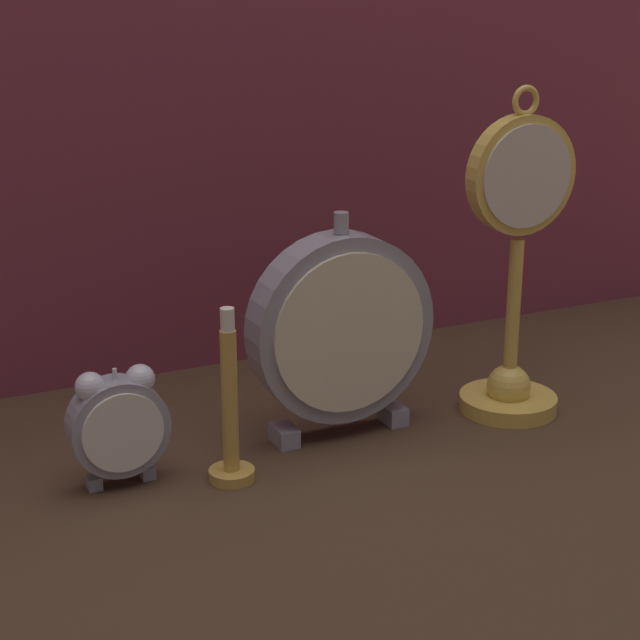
# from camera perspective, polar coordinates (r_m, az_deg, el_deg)

# --- Properties ---
(ground_plane) EXTENTS (4.00, 4.00, 0.00)m
(ground_plane) POSITION_cam_1_polar(r_m,az_deg,el_deg) (0.97, 2.06, -8.19)
(ground_plane) COLOR #422D1E
(fabric_backdrop_drape) EXTENTS (1.45, 0.01, 0.77)m
(fabric_backdrop_drape) POSITION_cam_1_polar(r_m,az_deg,el_deg) (1.17, -5.42, 15.71)
(fabric_backdrop_drape) COLOR brown
(fabric_backdrop_drape) RESTS_ON ground_plane
(pocket_watch_on_stand) EXTENTS (0.12, 0.10, 0.33)m
(pocket_watch_on_stand) POSITION_cam_1_polar(r_m,az_deg,el_deg) (1.08, 10.37, 1.93)
(pocket_watch_on_stand) COLOR gold
(pocket_watch_on_stand) RESTS_ON ground_plane
(alarm_clock_twin_bell) EXTENTS (0.09, 0.03, 0.11)m
(alarm_clock_twin_bell) POSITION_cam_1_polar(r_m,az_deg,el_deg) (0.94, -10.72, -5.35)
(alarm_clock_twin_bell) COLOR gray
(alarm_clock_twin_bell) RESTS_ON ground_plane
(mantel_clock_silver) EXTENTS (0.18, 0.04, 0.22)m
(mantel_clock_silver) POSITION_cam_1_polar(r_m,az_deg,el_deg) (1.01, 1.14, -0.48)
(mantel_clock_silver) COLOR gray
(mantel_clock_silver) RESTS_ON ground_plane
(brass_candlestick) EXTENTS (0.04, 0.04, 0.16)m
(brass_candlestick) POSITION_cam_1_polar(r_m,az_deg,el_deg) (0.94, -4.81, -5.50)
(brass_candlestick) COLOR gold
(brass_candlestick) RESTS_ON ground_plane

